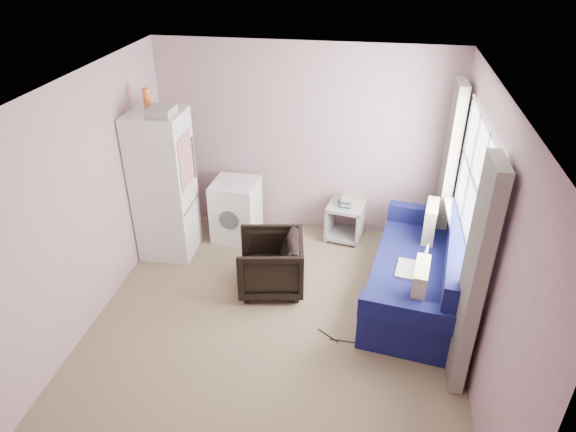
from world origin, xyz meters
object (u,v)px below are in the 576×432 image
at_px(fridge, 164,185).
at_px(side_table, 346,219).
at_px(washing_machine, 236,209).
at_px(sofa, 423,275).
at_px(armchair, 270,261).

height_order(fridge, side_table, fridge).
bearing_deg(washing_machine, sofa, -19.17).
xyz_separation_m(washing_machine, side_table, (1.43, 0.20, -0.12)).
xyz_separation_m(armchair, fridge, (-1.42, 0.56, 0.57)).
distance_m(armchair, fridge, 1.62).
xyz_separation_m(armchair, side_table, (0.76, 1.23, -0.07)).
height_order(washing_machine, sofa, sofa).
bearing_deg(side_table, sofa, -51.40).
distance_m(washing_machine, side_table, 1.45).
bearing_deg(fridge, armchair, -23.26).
bearing_deg(armchair, washing_machine, -157.14).
distance_m(armchair, washing_machine, 1.23).
bearing_deg(washing_machine, fridge, -145.03).
height_order(armchair, washing_machine, washing_machine).
height_order(armchair, side_table, armchair).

